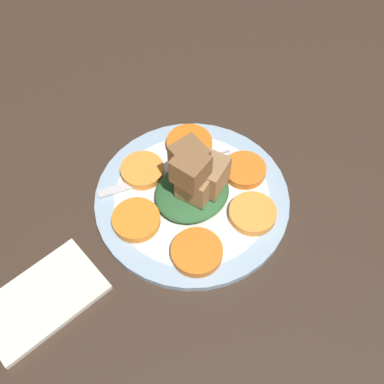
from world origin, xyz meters
The scene contains 11 objects.
table_slab centered at (0.00, 0.00, 1.00)cm, with size 120.00×120.00×2.00cm, color #38281E.
plate centered at (0.00, 0.00, 2.52)cm, with size 25.52×25.52×1.05cm.
carrot_slice_0 centered at (-5.30, -6.54, 3.68)cm, with size 6.37×6.37×1.15cm, color orange.
carrot_slice_1 centered at (2.48, -7.26, 3.68)cm, with size 5.82×5.82×1.15cm, color orange.
carrot_slice_2 centered at (7.83, -1.72, 3.68)cm, with size 6.08×6.08×1.15cm, color orange.
carrot_slice_3 centered at (5.13, 6.66, 3.68)cm, with size 6.29×6.29×1.15cm, color orange.
carrot_slice_4 centered at (-3.77, 7.31, 3.68)cm, with size 6.04×6.04×1.15cm, color #F99539.
carrot_slice_5 centered at (-7.84, 1.81, 3.68)cm, with size 5.75×5.75×1.15cm, color orange.
center_pile centered at (-0.23, 0.28, 6.68)cm, with size 10.04×9.03×9.35cm.
fork centered at (-0.13, -4.54, 3.30)cm, with size 18.23×8.56×0.40cm.
napkin centered at (22.24, -1.19, 2.40)cm, with size 14.02×8.41×0.80cm.
Camera 1 is at (22.79, 25.71, 55.76)cm, focal length 45.00 mm.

